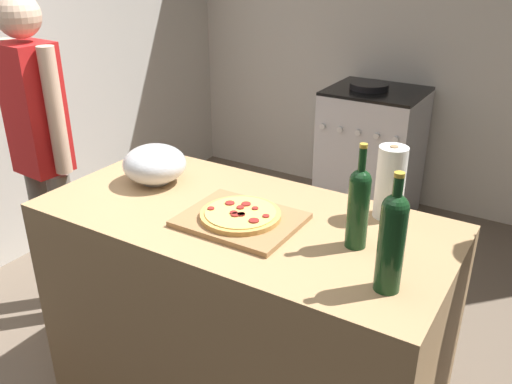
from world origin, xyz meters
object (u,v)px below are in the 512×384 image
pizza (241,214)px  mixing_bowl (155,164)px  wine_bottle_amber (392,239)px  stove (371,153)px  wine_bottle_green (359,205)px  paper_towel_roll (390,182)px  person_in_stripes (41,145)px

pizza → mixing_bowl: 0.50m
wine_bottle_amber → stove: bearing=110.7°
mixing_bowl → wine_bottle_amber: size_ratio=0.71×
wine_bottle_green → paper_towel_roll: bearing=86.3°
pizza → person_in_stripes: person_in_stripes is taller
mixing_bowl → stove: bearing=83.5°
wine_bottle_green → wine_bottle_amber: bearing=-47.1°
wine_bottle_amber → wine_bottle_green: 0.24m
wine_bottle_amber → stove: wine_bottle_amber is taller
paper_towel_roll → stove: bearing=111.1°
wine_bottle_amber → person_in_stripes: size_ratio=0.22×
person_in_stripes → wine_bottle_amber: bearing=-8.3°
paper_towel_roll → person_in_stripes: size_ratio=0.16×
paper_towel_roll → wine_bottle_amber: size_ratio=0.74×
pizza → mixing_bowl: bearing=166.9°
pizza → wine_bottle_amber: (0.57, -0.12, 0.13)m
pizza → wine_bottle_amber: size_ratio=0.79×
wine_bottle_amber → stove: size_ratio=0.37×
wine_bottle_green → stove: bearing=108.2°
wine_bottle_amber → wine_bottle_green: (-0.17, 0.18, -0.01)m
mixing_bowl → wine_bottle_amber: bearing=-12.5°
wine_bottle_amber → person_in_stripes: (-1.79, 0.26, -0.15)m
pizza → wine_bottle_amber: wine_bottle_amber is taller
pizza → paper_towel_roll: 0.53m
pizza → wine_bottle_green: (0.40, 0.06, 0.12)m
mixing_bowl → wine_bottle_green: wine_bottle_green is taller
paper_towel_roll → wine_bottle_amber: (0.15, -0.43, 0.03)m
paper_towel_roll → mixing_bowl: bearing=-167.4°
wine_bottle_amber → mixing_bowl: bearing=167.5°
pizza → wine_bottle_amber: 0.59m
stove → person_in_stripes: 2.21m
wine_bottle_green → person_in_stripes: bearing=177.1°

